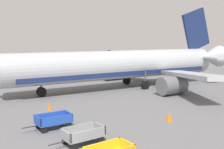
{
  "coord_description": "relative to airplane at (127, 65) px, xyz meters",
  "views": [
    {
      "loc": [
        2.26,
        -13.75,
        6.52
      ],
      "look_at": [
        1.75,
        14.76,
        2.8
      ],
      "focal_mm": 44.02,
      "sensor_mm": 36.0,
      "label": 1
    }
  ],
  "objects": [
    {
      "name": "traffic_cone_near_plane",
      "position": [
        2.87,
        -15.13,
        -2.69
      ],
      "size": [
        0.55,
        0.55,
        0.73
      ],
      "primitive_type": "cone",
      "color": "orange",
      "rests_on": "ground"
    },
    {
      "name": "traffic_cone_mid_apron",
      "position": [
        -7.56,
        -11.72,
        -2.71
      ],
      "size": [
        0.52,
        0.52,
        0.68
      ],
      "primitive_type": "cone",
      "color": "orange",
      "rests_on": "ground"
    },
    {
      "name": "baggage_cart_third_in_row",
      "position": [
        -3.4,
        -19.98,
        -2.45
      ],
      "size": [
        3.28,
        2.73,
        1.07
      ],
      "color": "gray",
      "rests_on": "ground"
    },
    {
      "name": "baggage_cart_fourth_in_row",
      "position": [
        -5.92,
        -17.07,
        -2.45
      ],
      "size": [
        3.33,
        2.65,
        1.07
      ],
      "color": "#234CB2",
      "rests_on": "ground"
    },
    {
      "name": "airplane",
      "position": [
        0.0,
        0.0,
        0.0
      ],
      "size": [
        33.89,
        28.31,
        11.34
      ],
      "color": "#B2B7BC",
      "rests_on": "ground"
    }
  ]
}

